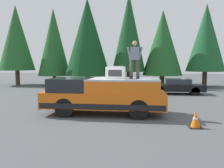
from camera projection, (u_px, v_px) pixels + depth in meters
ground_plane at (102, 115)px, 10.35m from camera, size 90.00×90.00×0.00m
pickup_truck at (104, 95)px, 10.57m from camera, size 2.01×5.54×1.65m
compressor_unit at (116, 72)px, 10.27m from camera, size 0.65×0.84×0.56m
person_on_truck_bed at (135, 59)px, 10.33m from camera, size 0.29×0.72×1.69m
parked_car_black at (176, 86)px, 17.62m from camera, size 1.64×4.10×1.16m
traffic_cone at (195, 120)px, 8.33m from camera, size 0.47×0.47×0.62m
conifer_far_left at (206, 38)px, 22.83m from camera, size 3.79×3.79×8.21m
conifer_left at (163, 43)px, 23.12m from camera, size 3.97×3.97×7.65m
conifer_center_left at (129, 33)px, 22.82m from camera, size 3.34×3.34×9.28m
conifer_center_right at (88, 37)px, 22.78m from camera, size 4.49×4.49×8.75m
conifer_right at (54, 42)px, 24.74m from camera, size 3.44×3.44×8.19m
conifer_far_right at (16, 38)px, 24.41m from camera, size 3.73×3.73×8.46m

